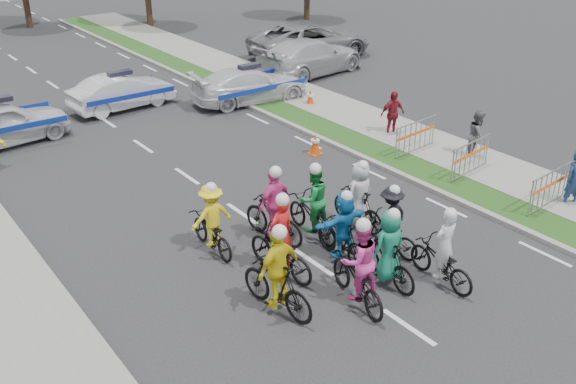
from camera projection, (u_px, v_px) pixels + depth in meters
ground at (408, 327)px, 12.63m from camera, size 90.00×90.00×0.00m
curb_right at (405, 176)px, 18.96m from camera, size 0.20×60.00×0.12m
grass_strip at (421, 171)px, 19.34m from camera, size 1.20×60.00×0.11m
sidewalk_right at (460, 157)px, 20.31m from camera, size 2.40×60.00×0.13m
rider_0 at (442, 258)px, 13.78m from camera, size 0.74×1.86×1.86m
rider_1 at (388, 255)px, 13.71m from camera, size 0.80×1.80×1.87m
rider_2 at (358, 272)px, 13.04m from camera, size 1.09×2.09×2.03m
rider_3 at (277, 279)px, 12.77m from camera, size 1.08×2.00×2.04m
rider_4 at (389, 226)px, 14.93m from camera, size 1.04×1.79×1.77m
rider_5 at (343, 231)px, 14.55m from camera, size 1.44×1.72×1.81m
rider_6 at (280, 248)px, 14.09m from camera, size 0.89×2.04×2.02m
rider_7 at (359, 202)px, 15.99m from camera, size 0.79×1.78×1.86m
rider_8 at (312, 209)px, 15.60m from camera, size 0.86×1.98×1.98m
rider_9 at (274, 212)px, 15.39m from camera, size 1.06×1.96×2.00m
rider_10 at (212, 225)px, 14.94m from camera, size 1.03×1.81×1.82m
police_car_0 at (2, 123)px, 21.17m from camera, size 4.46×2.18×1.46m
police_car_1 at (122, 92)px, 24.57m from camera, size 4.11×1.71×1.32m
police_car_2 at (250, 85)px, 25.35m from camera, size 4.94×2.62×1.36m
civilian_sedan at (310, 57)px, 28.95m from camera, size 5.86×3.07×1.62m
civilian_suv at (310, 41)px, 31.69m from camera, size 6.51×3.65×1.72m
spectator_0 at (575, 180)px, 16.98m from camera, size 0.69×0.60×1.61m
spectator_1 at (478, 135)px, 19.99m from camera, size 0.97×0.90×1.59m
spectator_2 at (392, 114)px, 21.81m from camera, size 0.99×0.56×1.59m
barrier_0 at (550, 190)px, 16.97m from camera, size 2.03×0.63×1.12m
barrier_1 at (470, 159)px, 18.85m from camera, size 2.05×0.76×1.12m
barrier_2 at (415, 138)px, 20.43m from camera, size 2.04×0.68×1.12m
cone_0 at (315, 144)px, 20.56m from camera, size 0.40×0.40×0.70m
cone_1 at (310, 98)px, 24.94m from camera, size 0.40×0.40×0.70m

